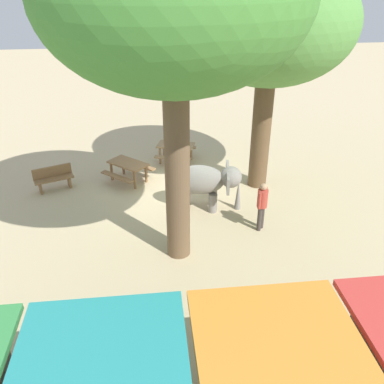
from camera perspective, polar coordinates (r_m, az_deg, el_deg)
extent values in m
plane|color=tan|center=(15.31, -1.74, 0.41)|extent=(60.00, 60.00, 0.00)
cylinder|color=gray|center=(14.19, 2.92, -0.55)|extent=(0.29, 0.29, 0.68)
cylinder|color=gray|center=(13.79, 2.90, -1.52)|extent=(0.29, 0.29, 0.68)
cylinder|color=gray|center=(14.22, -0.83, -0.45)|extent=(0.29, 0.29, 0.68)
cylinder|color=gray|center=(13.81, -0.95, -1.42)|extent=(0.29, 0.29, 0.68)
ellipsoid|color=gray|center=(13.63, 1.04, 1.72)|extent=(1.80, 1.11, 1.01)
sphere|color=gray|center=(13.59, 5.44, 2.09)|extent=(0.72, 0.72, 0.72)
cone|color=gray|center=(13.91, 6.43, -0.29)|extent=(0.23, 0.23, 1.14)
cube|color=gray|center=(14.01, 4.94, 2.99)|extent=(0.18, 0.59, 0.54)
cube|color=gray|center=(13.16, 5.04, 1.15)|extent=(0.18, 0.59, 0.54)
cylinder|color=#3F3833|center=(12.96, 9.35, -3.74)|extent=(0.14, 0.14, 0.82)
cylinder|color=#3F3833|center=(13.10, 9.70, -3.38)|extent=(0.14, 0.14, 0.82)
cylinder|color=#B23F33|center=(12.67, 9.78, -0.89)|extent=(0.32, 0.32, 0.58)
sphere|color=tan|center=(12.47, 9.94, 0.69)|extent=(0.22, 0.22, 0.22)
cylinder|color=#B23F33|center=(12.49, 9.37, -1.24)|extent=(0.09, 0.09, 0.55)
cylinder|color=#B23F33|center=(12.83, 10.19, -0.45)|extent=(0.09, 0.09, 0.55)
cylinder|color=brown|center=(14.97, 9.59, 8.28)|extent=(0.69, 0.69, 4.24)
ellipsoid|color=#569342|center=(14.12, 10.88, 22.13)|extent=(5.54, 5.08, 3.93)
cylinder|color=brown|center=(10.72, -2.05, 2.63)|extent=(0.66, 0.66, 5.16)
cube|color=olive|center=(15.90, -18.66, 1.75)|extent=(1.45, 0.89, 0.06)
cube|color=olive|center=(15.95, -18.91, 2.73)|extent=(1.32, 0.57, 0.40)
cube|color=olive|center=(16.07, -16.71, 1.41)|extent=(0.21, 0.36, 0.42)
cube|color=olive|center=(15.95, -20.35, 0.56)|extent=(0.21, 0.36, 0.42)
cube|color=#9E7A51|center=(17.19, -2.29, 6.53)|extent=(1.67, 1.21, 0.06)
cylinder|color=#9E7A51|center=(17.20, -4.46, 5.06)|extent=(0.10, 0.10, 0.72)
cylinder|color=#9E7A51|center=(17.76, -3.93, 5.89)|extent=(0.10, 0.10, 0.72)
cylinder|color=#9E7A51|center=(16.94, -0.53, 4.76)|extent=(0.10, 0.10, 0.72)
cylinder|color=#9E7A51|center=(17.51, -0.11, 5.61)|extent=(0.10, 0.10, 0.72)
cube|color=#9E7A51|center=(16.76, -2.75, 4.75)|extent=(1.50, 0.67, 0.05)
cube|color=#9E7A51|center=(17.86, -1.83, 6.37)|extent=(1.50, 0.67, 0.05)
cube|color=olive|center=(15.74, -8.90, 3.96)|extent=(1.65, 1.60, 0.06)
cylinder|color=olive|center=(16.11, -11.12, 2.82)|extent=(0.10, 0.10, 0.72)
cylinder|color=olive|center=(16.50, -9.54, 3.63)|extent=(0.10, 0.10, 0.72)
cylinder|color=olive|center=(15.33, -8.00, 1.68)|extent=(0.10, 0.10, 0.72)
cylinder|color=olive|center=(15.74, -6.41, 2.56)|extent=(0.10, 0.10, 0.72)
cube|color=olive|center=(15.49, -10.39, 2.11)|extent=(1.27, 1.18, 0.05)
cube|color=olive|center=(16.27, -7.31, 3.74)|extent=(1.27, 1.18, 0.05)
cylinder|color=gray|center=(8.54, 21.08, -19.74)|extent=(0.10, 0.10, 2.40)
cube|color=orange|center=(6.56, 12.08, -20.23)|extent=(2.50, 2.50, 0.12)
cylinder|color=gray|center=(7.86, 2.42, -22.60)|extent=(0.10, 0.10, 2.40)
cylinder|color=gray|center=(8.25, 15.76, -20.77)|extent=(0.10, 0.10, 2.40)
cube|color=teal|center=(6.39, -12.65, -22.13)|extent=(2.50, 2.50, 0.12)
cylinder|color=gray|center=(8.02, -18.01, -23.22)|extent=(0.10, 0.10, 2.40)
cylinder|color=gray|center=(7.82, -3.90, -23.07)|extent=(0.10, 0.10, 2.40)
cylinder|color=gray|center=(8.23, -23.91, -22.90)|extent=(0.10, 0.10, 2.40)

